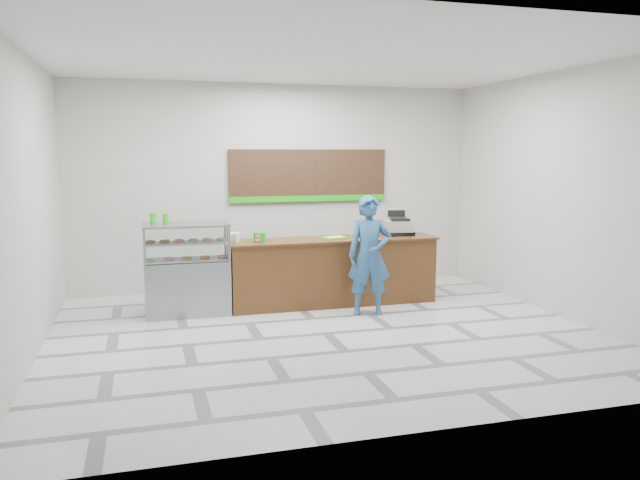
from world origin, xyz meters
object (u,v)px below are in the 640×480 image
object	(u,v)px
sales_counter	(332,271)
cash_register	(398,225)
serving_tray	(334,237)
customer	(369,255)
display_case	(187,268)

from	to	relation	value
sales_counter	cash_register	distance (m)	1.32
serving_tray	cash_register	bearing A→B (deg)	-11.08
sales_counter	customer	distance (m)	0.88
sales_counter	serving_tray	distance (m)	0.53
sales_counter	serving_tray	size ratio (longest dim) A/B	8.17
display_case	serving_tray	bearing A→B (deg)	0.64
sales_counter	display_case	distance (m)	2.23
cash_register	serving_tray	distance (m)	1.11
display_case	cash_register	xyz separation A→B (m)	(3.35, 0.12, 0.51)
sales_counter	display_case	size ratio (longest dim) A/B	2.45
cash_register	customer	distance (m)	1.21
serving_tray	customer	distance (m)	0.83
cash_register	serving_tray	world-z (taller)	cash_register
sales_counter	serving_tray	xyz separation A→B (m)	(0.04, 0.03, 0.52)
serving_tray	customer	bearing A→B (deg)	-84.61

